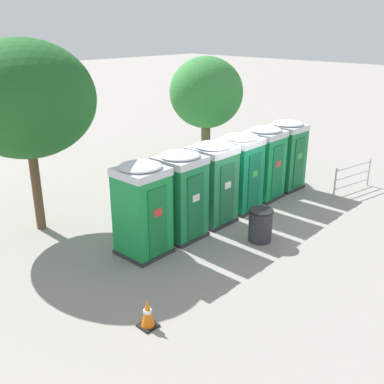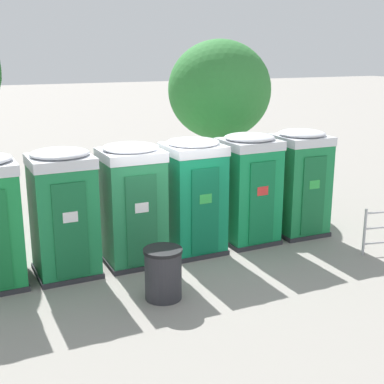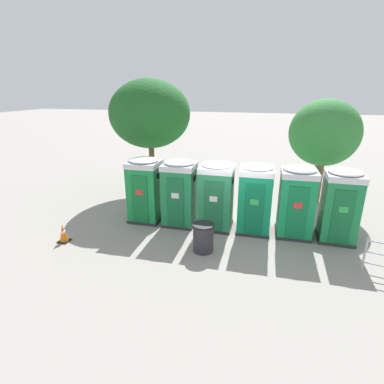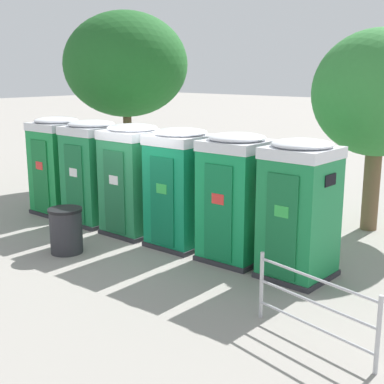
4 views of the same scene
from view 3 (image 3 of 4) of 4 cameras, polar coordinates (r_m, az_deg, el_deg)
The scene contains 11 objects.
ground_plane at distance 11.56m, azimuth 7.99°, elevation -6.83°, with size 120.00×120.00×0.00m, color gray.
portapotty_0 at distance 11.88m, azimuth -8.89°, elevation 0.51°, with size 1.25×1.24×2.54m.
portapotty_1 at distance 11.40m, azimuth -2.37°, elevation -0.07°, with size 1.25×1.23×2.54m.
portapotty_2 at distance 11.11m, azimuth 4.64°, elevation -0.64°, with size 1.25×1.22×2.54m.
portapotty_3 at distance 11.01m, azimuth 11.93°, elevation -1.18°, with size 1.24×1.24×2.54m.
portapotty_4 at distance 11.10m, azimuth 19.22°, elevation -1.69°, with size 1.26×1.25×2.54m.
portapotty_5 at distance 11.31m, azimuth 26.35°, elevation -2.27°, with size 1.17×1.21×2.54m.
street_tree_0 at distance 14.94m, azimuth -8.02°, elevation 14.49°, with size 3.87×3.87×5.51m.
street_tree_1 at distance 14.46m, azimuth 23.89°, elevation 10.17°, with size 2.99×2.99×4.64m.
trash_can at distance 9.76m, azimuth 2.16°, elevation -8.64°, with size 0.70×0.70×0.94m.
traffic_cone at distance 11.29m, azimuth -23.33°, elevation -7.24°, with size 0.36×0.36×0.64m.
Camera 3 is at (1.22, -10.35, 5.00)m, focal length 28.00 mm.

